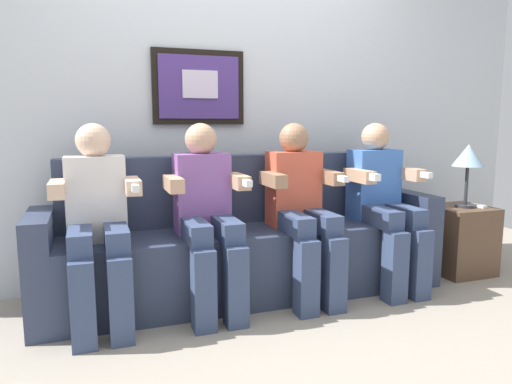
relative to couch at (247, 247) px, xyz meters
The scene contains 10 objects.
ground_plane 0.45m from the couch, 90.00° to the right, with size 6.46×6.46×0.00m, color #9E9384.
back_wall_assembly 1.08m from the couch, 90.66° to the left, with size 4.97×0.10×2.60m.
couch is the anchor object (origin of this frame).
person_leftmost 0.97m from the couch, 169.49° to the right, with size 0.46×0.56×1.11m.
person_left_center 0.45m from the couch, 150.87° to the right, with size 0.46×0.56×1.11m.
person_right_center 0.45m from the couch, 29.05° to the right, with size 0.46×0.56×1.11m.
person_rightmost 0.97m from the couch, 10.54° to the right, with size 0.46×0.56×1.11m.
side_table_right 1.64m from the couch, ahead, with size 0.40×0.40×0.50m.
table_lamp 1.73m from the couch, ahead, with size 0.22×0.22×0.46m.
spare_remote_on_table 1.75m from the couch, ahead, with size 0.04×0.13×0.02m, color white.
Camera 1 is at (-0.93, -2.47, 1.11)m, focal length 32.87 mm.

